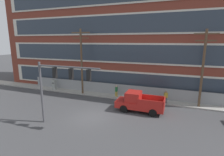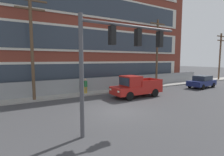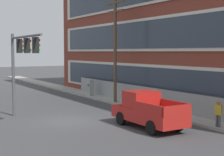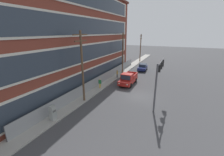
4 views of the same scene
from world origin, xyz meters
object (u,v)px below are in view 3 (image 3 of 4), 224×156
object	(u,v)px
traffic_signal_mast	(21,56)
electrical_cabinet	(91,88)
utility_pole_near_corner	(115,45)
pedestrian_near_cabinet	(218,113)
pedestrian_by_fence	(154,99)
pickup_truck_red	(147,111)

from	to	relation	value
traffic_signal_mast	electrical_cabinet	distance (m)	12.49
utility_pole_near_corner	pedestrian_near_cabinet	distance (m)	11.87
traffic_signal_mast	pedestrian_by_fence	world-z (taller)	traffic_signal_mast
traffic_signal_mast	pickup_truck_red	bearing A→B (deg)	44.60
utility_pole_near_corner	pedestrian_by_fence	distance (m)	6.34
pickup_truck_red	pedestrian_by_fence	distance (m)	5.08
pedestrian_near_cabinet	pedestrian_by_fence	xyz separation A→B (m)	(-6.28, 0.37, 0.00)
pedestrian_by_fence	traffic_signal_mast	bearing A→B (deg)	-102.35
utility_pole_near_corner	pedestrian_near_cabinet	xyz separation A→B (m)	(11.18, -0.02, -4.01)
pedestrian_by_fence	electrical_cabinet	bearing A→B (deg)	-179.65
pedestrian_near_cabinet	pedestrian_by_fence	bearing A→B (deg)	176.60
pickup_truck_red	electrical_cabinet	bearing A→B (deg)	166.08
pedestrian_near_cabinet	pickup_truck_red	bearing A→B (deg)	-129.60
electrical_cabinet	pedestrian_by_fence	size ratio (longest dim) A/B	0.99
utility_pole_near_corner	pedestrian_by_fence	world-z (taller)	utility_pole_near_corner
pedestrian_by_fence	utility_pole_near_corner	bearing A→B (deg)	-175.92
traffic_signal_mast	pedestrian_by_fence	xyz separation A→B (m)	(1.99, 9.10, -3.16)
traffic_signal_mast	pickup_truck_red	size ratio (longest dim) A/B	1.16
pickup_truck_red	utility_pole_near_corner	size ratio (longest dim) A/B	0.57
traffic_signal_mast	pedestrian_by_fence	size ratio (longest dim) A/B	3.49
traffic_signal_mast	utility_pole_near_corner	size ratio (longest dim) A/B	0.66
pedestrian_near_cabinet	traffic_signal_mast	bearing A→B (deg)	-133.47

